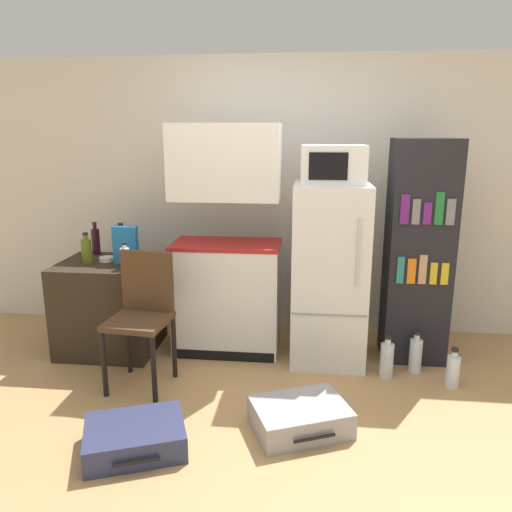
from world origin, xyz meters
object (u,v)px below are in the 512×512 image
at_px(bottle_milk_white, 125,258).
at_px(water_bottle_middle, 453,371).
at_px(bookshelf, 418,252).
at_px(water_bottle_front, 416,355).
at_px(bottle_green_tall, 122,243).
at_px(refrigerator, 329,274).
at_px(chair, 143,306).
at_px(side_table, 110,306).
at_px(suitcase_small_flat, 135,437).
at_px(bottle_wine_dark, 96,241).
at_px(kitchen_hutch, 227,252).
at_px(bowl, 107,259).
at_px(water_bottle_back, 387,359).
at_px(suitcase_large_flat, 300,417).
at_px(microwave, 333,164).
at_px(bottle_olive_oil, 87,250).
at_px(cereal_box, 126,245).

xyz_separation_m(bottle_milk_white, water_bottle_middle, (2.44, -0.19, -0.71)).
xyz_separation_m(bookshelf, water_bottle_front, (-0.02, -0.29, -0.73)).
height_order(bottle_green_tall, water_bottle_front, bottle_green_tall).
relative_size(bottle_green_tall, water_bottle_front, 0.87).
bearing_deg(refrigerator, chair, -157.79).
bearing_deg(side_table, suitcase_small_flat, -63.18).
distance_m(bottle_green_tall, bottle_milk_white, 0.40).
height_order(suitcase_small_flat, water_bottle_front, water_bottle_front).
bearing_deg(bottle_wine_dark, kitchen_hutch, -7.54).
xyz_separation_m(bowl, water_bottle_back, (2.23, -0.28, -0.63)).
bearing_deg(water_bottle_front, suitcase_large_flat, -134.62).
xyz_separation_m(bowl, suitcase_large_flat, (1.61, -1.04, -0.69)).
bearing_deg(microwave, chair, -157.83).
xyz_separation_m(kitchen_hutch, water_bottle_middle, (1.70, -0.46, -0.71)).
relative_size(side_table, bowl, 6.12).
bearing_deg(bowl, bookshelf, 2.38).
bearing_deg(suitcase_small_flat, suitcase_large_flat, -3.25).
bearing_deg(suitcase_large_flat, water_bottle_back, 27.93).
relative_size(side_table, bottle_wine_dark, 2.71).
xyz_separation_m(microwave, bottle_green_tall, (-1.73, 0.16, -0.67)).
xyz_separation_m(bookshelf, bowl, (-2.48, -0.10, -0.10)).
bearing_deg(refrigerator, water_bottle_middle, -24.06).
height_order(kitchen_hutch, bottle_wine_dark, kitchen_hutch).
relative_size(bottle_wine_dark, water_bottle_front, 0.85).
bearing_deg(microwave, water_bottle_middle, -23.97).
distance_m(microwave, bottle_green_tall, 1.86).
relative_size(kitchen_hutch, water_bottle_front, 5.59).
relative_size(bowl, water_bottle_middle, 0.41).
xyz_separation_m(side_table, bottle_olive_oil, (-0.14, -0.03, 0.48)).
bearing_deg(microwave, suitcase_large_flat, -100.13).
bearing_deg(cereal_box, bottle_milk_white, -71.75).
bearing_deg(side_table, bowl, 106.63).
distance_m(kitchen_hutch, bottle_wine_dark, 1.17).
distance_m(bottle_olive_oil, bowl, 0.17).
distance_m(suitcase_large_flat, water_bottle_middle, 1.25).
distance_m(water_bottle_front, water_bottle_back, 0.25).
bearing_deg(bookshelf, suitcase_large_flat, -127.13).
distance_m(bottle_olive_oil, water_bottle_middle, 2.93).
height_order(side_table, water_bottle_middle, side_table).
relative_size(cereal_box, water_bottle_front, 0.91).
height_order(kitchen_hutch, bottle_milk_white, kitchen_hutch).
bearing_deg(bottle_wine_dark, water_bottle_middle, -12.20).
bearing_deg(water_bottle_front, chair, -169.78).
bearing_deg(bookshelf, bottle_olive_oil, -176.35).
height_order(bottle_milk_white, chair, bottle_milk_white).
bearing_deg(microwave, refrigerator, 74.56).
bearing_deg(bottle_olive_oil, water_bottle_front, -2.65).
distance_m(bottle_milk_white, water_bottle_front, 2.33).
relative_size(bowl, chair, 0.13).
height_order(bowl, chair, chair).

